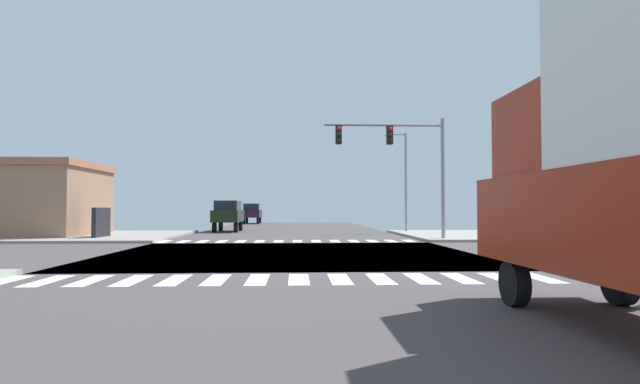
{
  "coord_description": "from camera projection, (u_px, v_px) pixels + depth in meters",
  "views": [
    {
      "loc": [
        0.18,
        -19.68,
        1.71
      ],
      "look_at": [
        1.31,
        4.14,
        2.52
      ],
      "focal_mm": 28.39,
      "sensor_mm": 36.0,
      "label": 1
    }
  ],
  "objects": [
    {
      "name": "ground",
      "position": [
        291.0,
        254.0,
        19.58
      ],
      "size": [
        90.0,
        90.0,
        0.05
      ],
      "color": "#453E3F"
    },
    {
      "name": "sidewalk_corner_ne",
      "position": [
        497.0,
        235.0,
        32.18
      ],
      "size": [
        12.0,
        12.0,
        0.14
      ],
      "color": "gray",
      "rests_on": "ground"
    },
    {
      "name": "sidewalk_corner_nw",
      "position": [
        81.0,
        236.0,
        30.95
      ],
      "size": [
        12.0,
        12.0,
        0.14
      ],
      "color": "gray",
      "rests_on": "ground"
    },
    {
      "name": "crosswalk_near",
      "position": [
        278.0,
        279.0,
        12.28
      ],
      "size": [
        13.5,
        2.0,
        0.01
      ],
      "color": "white",
      "rests_on": "ground"
    },
    {
      "name": "crosswalk_far",
      "position": [
        288.0,
        241.0,
        26.86
      ],
      "size": [
        13.5,
        2.0,
        0.01
      ],
      "color": "white",
      "rests_on": "ground"
    },
    {
      "name": "traffic_signal_mast",
      "position": [
        397.0,
        150.0,
        27.51
      ],
      "size": [
        6.6,
        0.55,
        6.69
      ],
      "color": "gray",
      "rests_on": "ground"
    },
    {
      "name": "street_lamp",
      "position": [
        402.0,
        172.0,
        36.66
      ],
      "size": [
        1.78,
        0.32,
        7.25
      ],
      "color": "gray",
      "rests_on": "ground"
    },
    {
      "name": "suv_nearside_1",
      "position": [
        228.0,
        213.0,
        38.49
      ],
      "size": [
        1.96,
        4.6,
        2.34
      ],
      "rotation": [
        0.0,
        0.0,
        3.14
      ],
      "color": "black",
      "rests_on": "ground"
    },
    {
      "name": "pickup_leading_1",
      "position": [
        252.0,
        213.0,
        59.43
      ],
      "size": [
        2.0,
        5.1,
        2.35
      ],
      "rotation": [
        0.0,
        0.0,
        3.14
      ],
      "color": "black",
      "rests_on": "ground"
    }
  ]
}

